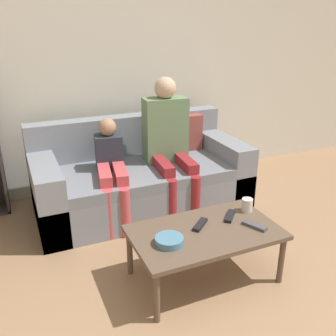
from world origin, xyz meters
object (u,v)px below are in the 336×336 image
Objects in this scene: person_child at (111,166)px; tv_remote_2 at (254,226)px; coffee_table at (205,235)px; tv_remote_1 at (200,225)px; tv_remote_0 at (230,216)px; snack_bowl at (169,241)px; cup_near at (247,205)px; person_adult at (168,136)px; couch at (141,178)px.

person_child is 5.05× the size of tv_remote_2.
tv_remote_1 reaches higher than coffee_table.
tv_remote_0 is at bearing -49.32° from person_child.
coffee_table is 5.43× the size of snack_bowl.
tv_remote_0 is at bearing 14.08° from snack_bowl.
cup_near is 0.71m from snack_bowl.
tv_remote_0 is at bearing -168.48° from cup_near.
tv_remote_0 and tv_remote_1 have the same top height.
person_adult reaches higher than coffee_table.
person_child is 1.21m from cup_near.
couch reaches higher than coffee_table.
person_adult is 6.90× the size of tv_remote_2.
snack_bowl is (-0.51, -1.18, -0.29)m from person_adult.
person_adult reaches higher than cup_near.
cup_near is 0.42m from tv_remote_1.
person_child is 5.59× the size of tv_remote_0.
couch reaches higher than snack_bowl.
person_adult is at bearing 78.60° from coffee_table.
tv_remote_0 is 0.99× the size of tv_remote_1.
snack_bowl is (-0.28, -0.11, 0.01)m from tv_remote_1.
coffee_table is (0.02, -1.21, 0.06)m from couch.
tv_remote_2 is (-0.09, -0.21, -0.04)m from cup_near.
cup_near is 0.61× the size of tv_remote_1.
cup_near is (0.42, -1.09, 0.15)m from couch.
couch is at bearing 145.51° from tv_remote_0.
person_child reaches higher than tv_remote_2.
coffee_table is 10.12× the size of cup_near.
person_adult reaches higher than couch.
cup_near is at bearing -68.81° from couch.
couch is 0.48m from person_adult.
tv_remote_0 is at bearing -84.60° from person_adult.
tv_remote_1 is (-0.25, -0.02, 0.00)m from tv_remote_0.
person_child is at bearing 163.08° from tv_remote_0.
snack_bowl is at bearing -123.36° from tv_remote_0.
cup_near is 0.56× the size of tv_remote_2.
coffee_table is at bearing -96.74° from person_adult.
couch is at bearing 90.77° from coffee_table.
person_child is at bearing 157.11° from tv_remote_1.
snack_bowl is at bearing -77.08° from person_child.
person_child reaches higher than snack_bowl.
cup_near is at bearing -41.72° from person_child.
tv_remote_2 is at bearing -50.31° from person_child.
couch reaches higher than cup_near.
tv_remote_1 is 0.36m from tv_remote_2.
person_adult is at bearing 126.52° from tv_remote_1.
person_child is 9.09× the size of cup_near.
coffee_table is at bearing -118.39° from tv_remote_0.
tv_remote_2 is at bearing -112.03° from cup_near.
snack_bowl is at bearing -109.22° from tv_remote_1.
person_child is 5.52× the size of tv_remote_1.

